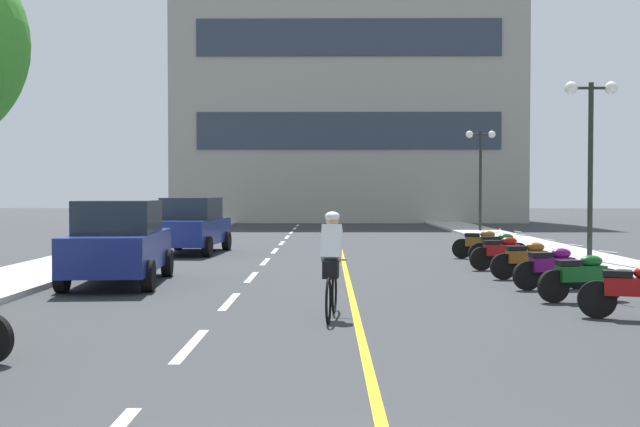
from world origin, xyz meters
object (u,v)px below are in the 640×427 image
street_lamp_far (481,157)px  cyclist_rider (331,262)px  street_lamp_mid (591,129)px  motorcycle_8 (481,243)px  parked_car_mid (192,225)px  motorcycle_6 (502,252)px  parked_car_near (119,242)px  motorcycle_3 (582,276)px  motorcycle_7 (499,247)px  motorcycle_2 (635,290)px  motorcycle_4 (552,267)px  motorcycle_5 (527,259)px

street_lamp_far → cyclist_rider: (-7.47, -25.56, -2.84)m
street_lamp_mid → cyclist_rider: (-7.19, -9.02, -2.85)m
motorcycle_8 → cyclist_rider: bearing=-113.0°
parked_car_mid → motorcycle_6: 10.38m
parked_car_near → parked_car_mid: (0.11, 8.32, 0.00)m
parked_car_near → motorcycle_8: size_ratio=2.58×
parked_car_near → motorcycle_3: parked_car_near is taller
motorcycle_3 → motorcycle_7: 7.26m
motorcycle_2 → motorcycle_6: same height
street_lamp_far → motorcycle_6: 18.65m
motorcycle_3 → motorcycle_8: bearing=90.2°
motorcycle_4 → parked_car_mid: bearing=134.4°
parked_car_mid → cyclist_rider: bearing=-70.6°
street_lamp_mid → street_lamp_far: 16.54m
motorcycle_8 → street_lamp_mid: bearing=-32.3°
cyclist_rider → motorcycle_7: bearing=62.6°
street_lamp_mid → motorcycle_2: 10.06m
parked_car_mid → motorcycle_3: bearing=-50.5°
motorcycle_5 → motorcycle_6: 2.09m
parked_car_mid → street_lamp_far: bearing=46.9°
motorcycle_4 → motorcycle_5: 1.84m
street_lamp_mid → motorcycle_8: bearing=147.7°
motorcycle_3 → parked_car_near: bearing=163.8°
motorcycle_6 → street_lamp_mid: bearing=29.5°
street_lamp_mid → motorcycle_5: bearing=-126.2°
motorcycle_6 → motorcycle_8: size_ratio=1.01×
street_lamp_mid → parked_car_near: street_lamp_mid is taller
street_lamp_far → cyclist_rider: street_lamp_far is taller
motorcycle_3 → motorcycle_7: size_ratio=0.99×
motorcycle_7 → motorcycle_8: size_ratio=1.02×
motorcycle_4 → motorcycle_8: bearing=90.1°
motorcycle_7 → cyclist_rider: (-4.69, -9.04, 0.41)m
parked_car_near → motorcycle_7: (9.30, 4.60, -0.44)m
street_lamp_far → motorcycle_4: street_lamp_far is taller
street_lamp_far → motorcycle_7: size_ratio=2.88×
street_lamp_mid → motorcycle_6: 4.57m
motorcycle_5 → cyclist_rider: size_ratio=0.96×
parked_car_near → motorcycle_6: bearing=18.4°
motorcycle_2 → motorcycle_3: bearing=95.3°
motorcycle_3 → street_lamp_far: bearing=83.0°
cyclist_rider → motorcycle_3: bearing=21.3°
motorcycle_8 → cyclist_rider: 11.63m
parked_car_near → motorcycle_7: parked_car_near is taller
motorcycle_8 → cyclist_rider: size_ratio=0.95×
street_lamp_mid → motorcycle_2: size_ratio=2.96×
motorcycle_7 → motorcycle_8: same height
motorcycle_2 → motorcycle_4: 3.71m
parked_car_near → parked_car_mid: bearing=89.2°
parked_car_near → motorcycle_2: 10.45m
motorcycle_4 → motorcycle_6: same height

